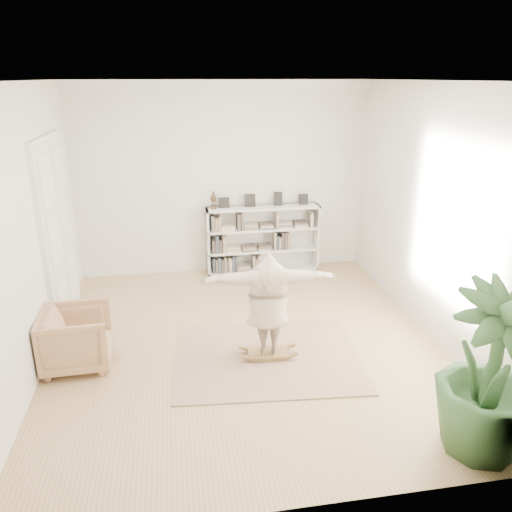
{
  "coord_description": "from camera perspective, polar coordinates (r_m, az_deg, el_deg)",
  "views": [
    {
      "loc": [
        -0.94,
        -6.33,
        3.65
      ],
      "look_at": [
        0.2,
        0.4,
        1.19
      ],
      "focal_mm": 35.0,
      "sensor_mm": 36.0,
      "label": 1
    }
  ],
  "objects": [
    {
      "name": "armchair",
      "position": [
        7.06,
        -19.81,
        -8.83
      ],
      "size": [
        0.92,
        0.89,
        0.8
      ],
      "primitive_type": "imported",
      "rotation": [
        0.0,
        0.0,
        1.62
      ],
      "color": "tan",
      "rests_on": "floor"
    },
    {
      "name": "floor",
      "position": [
        7.36,
        -1.04,
        -9.87
      ],
      "size": [
        6.0,
        6.0,
        0.0
      ],
      "primitive_type": "plane",
      "color": "#A58955",
      "rests_on": "ground"
    },
    {
      "name": "bookshelf",
      "position": [
        9.77,
        0.77,
        1.88
      ],
      "size": [
        2.2,
        0.35,
        1.64
      ],
      "color": "silver",
      "rests_on": "floor"
    },
    {
      "name": "rug",
      "position": [
        7.01,
        1.36,
        -11.44
      ],
      "size": [
        2.65,
        2.2,
        0.02
      ],
      "primitive_type": "cube",
      "rotation": [
        0.0,
        0.0,
        -0.08
      ],
      "color": "tan",
      "rests_on": "floor"
    },
    {
      "name": "room_shell",
      "position": [
        9.32,
        -4.05,
        18.94
      ],
      "size": [
        6.0,
        6.0,
        6.0
      ],
      "color": "silver",
      "rests_on": "floor"
    },
    {
      "name": "rocker_board",
      "position": [
        6.98,
        1.36,
        -11.01
      ],
      "size": [
        0.57,
        0.37,
        0.12
      ],
      "rotation": [
        0.0,
        0.0,
        -0.08
      ],
      "color": "olive",
      "rests_on": "rug"
    },
    {
      "name": "houseplant",
      "position": [
        5.54,
        25.18,
        -11.97
      ],
      "size": [
        1.2,
        1.2,
        1.81
      ],
      "primitive_type": "imported",
      "rotation": [
        0.0,
        0.0,
        0.21
      ],
      "color": "#30552A",
      "rests_on": "floor"
    },
    {
      "name": "doors",
      "position": [
        8.15,
        -21.73,
        2.37
      ],
      "size": [
        0.09,
        1.78,
        2.92
      ],
      "color": "white",
      "rests_on": "floor"
    },
    {
      "name": "person",
      "position": [
        6.61,
        1.42,
        -5.18
      ],
      "size": [
        1.8,
        0.62,
        1.44
      ],
      "primitive_type": "imported",
      "rotation": [
        0.0,
        0.0,
        3.06
      ],
      "color": "beige",
      "rests_on": "rocker_board"
    }
  ]
}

